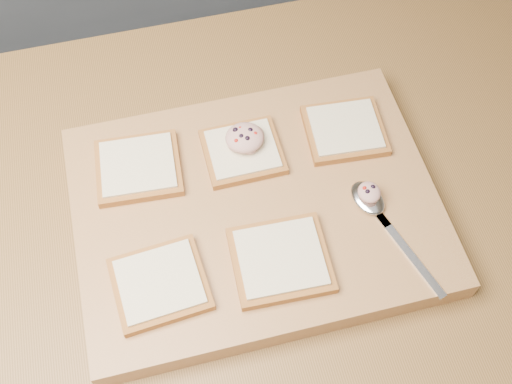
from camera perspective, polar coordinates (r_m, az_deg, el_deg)
island_counter at (r=1.34m, az=-6.86°, el=-12.32°), size 2.00×0.80×0.90m
cutting_board at (r=0.91m, az=0.00°, el=-1.57°), size 0.51×0.38×0.04m
bread_far_left at (r=0.93m, az=-10.42°, el=2.18°), size 0.13×0.12×0.02m
bread_far_center at (r=0.93m, az=-1.19°, el=3.63°), size 0.11×0.10×0.02m
bread_far_right at (r=0.96m, az=7.89°, el=5.49°), size 0.12×0.11×0.02m
bread_near_left at (r=0.84m, az=-8.54°, el=-8.06°), size 0.13×0.12×0.02m
bread_near_center at (r=0.85m, az=2.19°, el=-6.03°), size 0.13×0.12×0.02m
tuna_salad_dollop at (r=0.92m, az=-1.02°, el=4.86°), size 0.06×0.05×0.03m
spoon at (r=0.90m, az=10.41°, el=-1.24°), size 0.08×0.20×0.01m
spoon_salad at (r=0.89m, az=10.03°, el=-0.02°), size 0.03×0.03×0.02m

